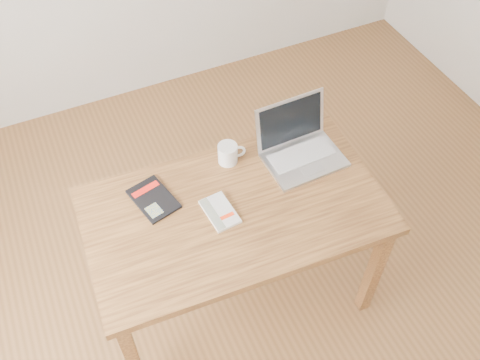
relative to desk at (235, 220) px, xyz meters
name	(u,v)px	position (x,y,z in m)	size (l,w,h in m)	color
room	(292,125)	(0.13, -0.18, 0.69)	(4.04, 4.04, 2.70)	brown
desk	(235,220)	(0.00, 0.00, 0.00)	(1.33, 0.81, 0.75)	brown
white_guidebook	(220,212)	(-0.07, 0.01, 0.10)	(0.13, 0.20, 0.02)	beige
black_guidebook	(153,199)	(-0.31, 0.19, 0.10)	(0.20, 0.26, 0.01)	black
laptop	(299,146)	(0.40, 0.17, 0.14)	(0.36, 0.31, 0.25)	silver
coffee_mug	(228,153)	(0.09, 0.27, 0.14)	(0.13, 0.09, 0.10)	white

